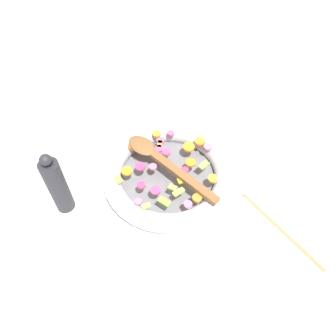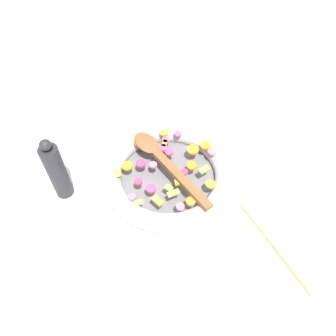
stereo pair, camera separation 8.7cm
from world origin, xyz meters
name	(u,v)px [view 1 (the left image)]	position (x,y,z in m)	size (l,w,h in m)	color
ground_plane	(168,179)	(0.00, 0.00, 0.00)	(4.00, 4.00, 0.00)	silver
skillet	(168,174)	(0.00, 0.00, 0.02)	(0.36, 0.36, 0.05)	slate
chopped_vegetables	(169,164)	(0.01, -0.01, 0.05)	(0.28, 0.28, 0.01)	orange
wooden_spoon	(162,160)	(0.02, 0.00, 0.06)	(0.31, 0.09, 0.01)	brown
pepper_mill	(57,185)	(0.09, 0.27, 0.09)	(0.05, 0.05, 0.20)	#232328
cutting_board	(308,209)	(-0.30, -0.23, 0.01)	(0.26, 0.21, 0.02)	tan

